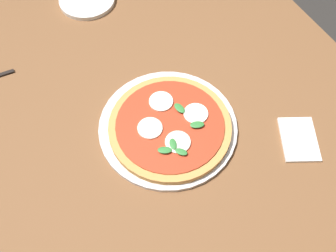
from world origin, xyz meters
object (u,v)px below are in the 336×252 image
at_px(pizza, 168,127).
at_px(serving_tray, 168,127).
at_px(napkin, 299,139).
at_px(dining_table, 162,135).

bearing_deg(pizza, serving_tray, 157.62).
bearing_deg(napkin, dining_table, -129.11).
xyz_separation_m(dining_table, napkin, (0.23, 0.28, 0.09)).
relative_size(pizza, napkin, 2.45).
bearing_deg(dining_table, serving_tray, 0.28).
relative_size(dining_table, napkin, 11.26).
xyz_separation_m(serving_tray, napkin, (0.19, 0.28, -0.00)).
distance_m(dining_table, serving_tray, 0.10).
relative_size(dining_table, serving_tray, 4.03).
bearing_deg(dining_table, napkin, 50.89).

